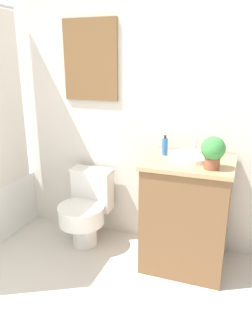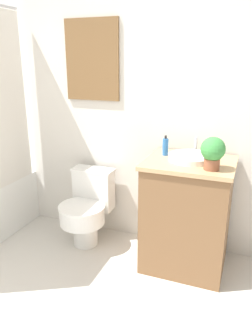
% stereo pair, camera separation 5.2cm
% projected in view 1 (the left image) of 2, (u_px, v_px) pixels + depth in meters
% --- Properties ---
extents(wall_back, '(3.54, 0.07, 2.50)m').
position_uv_depth(wall_back, '(90.00, 96.00, 2.84)').
color(wall_back, silver).
rests_on(wall_back, ground_plane).
extents(toilet, '(0.39, 0.51, 0.65)m').
position_uv_depth(toilet, '(86.00, 208.00, 2.85)').
color(toilet, white).
rests_on(toilet, ground_plane).
extents(vanity, '(0.64, 0.55, 0.86)m').
position_uv_depth(vanity, '(186.00, 214.00, 2.51)').
color(vanity, brown).
rests_on(vanity, ground_plane).
extents(sink, '(0.33, 0.37, 0.13)m').
position_uv_depth(sink, '(191.00, 157.00, 2.39)').
color(sink, white).
rests_on(sink, vanity).
extents(soap_bottle, '(0.04, 0.04, 0.15)m').
position_uv_depth(soap_bottle, '(165.00, 146.00, 2.49)').
color(soap_bottle, '#2D6BB2').
rests_on(soap_bottle, vanity).
extents(potted_plant, '(0.16, 0.16, 0.22)m').
position_uv_depth(potted_plant, '(213.00, 151.00, 2.15)').
color(potted_plant, brown).
rests_on(potted_plant, vanity).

